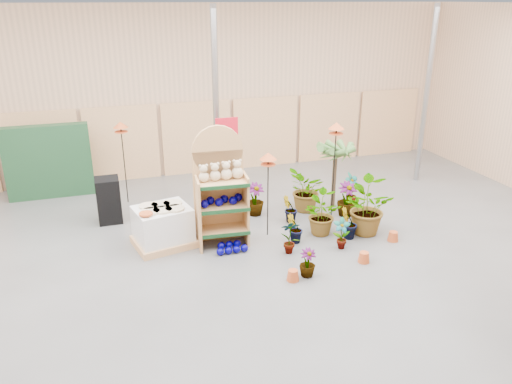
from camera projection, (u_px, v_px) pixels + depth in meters
room at (250, 142)px, 8.87m from camera, size 15.20×12.10×4.70m
display_shelf at (220, 191)px, 9.75m from camera, size 1.04×0.70×2.37m
teddy_bears at (222, 172)px, 9.51m from camera, size 0.88×0.23×0.37m
gazing_balls_shelf at (222, 201)px, 9.69m from camera, size 0.87×0.30×0.17m
gazing_balls_floor at (231, 248)px, 9.69m from camera, size 0.63×0.39×0.15m
pallet_stack at (163, 226)px, 9.82m from camera, size 1.29×1.15×0.83m
charcoal_planters at (109, 200)px, 10.84m from camera, size 0.50×0.50×1.00m
trellis_stock at (49, 162)px, 12.07m from camera, size 2.00×0.30×1.80m
offer_sign at (227, 146)px, 10.97m from camera, size 0.50×0.08×2.20m
bird_table_front at (268, 159)px, 9.79m from camera, size 0.34×0.34×1.78m
bird_table_right at (336, 129)px, 10.54m from camera, size 0.34×0.34×2.16m
bird_table_back at (121, 128)px, 11.40m from camera, size 0.34×0.34×1.98m
palm at (336, 150)px, 11.32m from camera, size 0.70×0.70×1.63m
potted_plant_0 at (290, 237)px, 9.53m from camera, size 0.40×0.30×0.69m
potted_plant_1 at (294, 229)px, 9.94m from camera, size 0.39×0.34×0.61m
potted_plant_2 at (319, 214)px, 10.29m from camera, size 0.85×0.93×0.89m
potted_plant_3 at (347, 199)px, 11.18m from camera, size 0.45×0.45×0.78m
potted_plant_4 at (352, 189)px, 11.72m from camera, size 0.50×0.44×0.80m
potted_plant_5 at (290, 209)px, 10.85m from camera, size 0.41×0.37×0.62m
potted_plant_6 at (306, 191)px, 11.35m from camera, size 1.10×1.16×1.02m
potted_plant_7 at (308, 263)px, 8.76m from camera, size 0.31×0.31×0.52m
potted_plant_8 at (341, 234)px, 9.71m from camera, size 0.39×0.33×0.63m
potted_plant_9 at (348, 223)px, 10.10m from camera, size 0.45×0.40×0.68m
potted_plant_10 at (364, 207)px, 10.28m from camera, size 1.07×1.18×1.15m
potted_plant_11 at (255, 199)px, 11.22m from camera, size 0.44×0.44×0.74m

